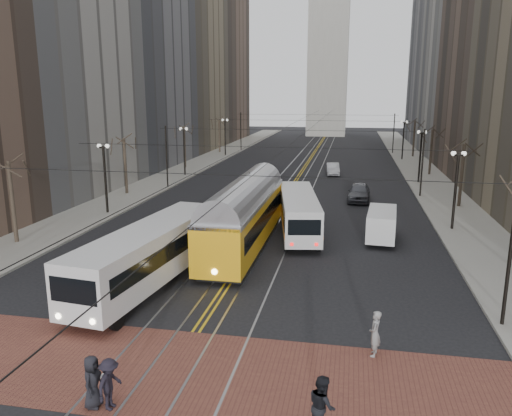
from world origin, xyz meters
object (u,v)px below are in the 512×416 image
at_px(cargo_van, 381,226).
at_px(rear_bus, 299,214).
at_px(pedestrian_a, 92,382).
at_px(pedestrian_c, 322,406).
at_px(sedan_grey, 359,192).
at_px(pedestrian_d, 110,384).
at_px(sedan_silver, 333,169).
at_px(transit_bus, 151,256).
at_px(pedestrian_b, 375,333).
at_px(streetcar, 245,220).

bearing_deg(cargo_van, rear_bus, 176.39).
xyz_separation_m(pedestrian_a, pedestrian_c, (7.32, 0.00, 0.08)).
distance_m(sedan_grey, pedestrian_d, 34.69).
distance_m(cargo_van, pedestrian_c, 21.03).
relative_size(sedan_silver, pedestrian_c, 2.26).
height_order(transit_bus, sedan_grey, transit_bus).
xyz_separation_m(pedestrian_b, pedestrian_d, (-8.43, -5.00, -0.05)).
distance_m(transit_bus, pedestrian_b, 12.49).
height_order(streetcar, pedestrian_d, streetcar).
bearing_deg(rear_bus, transit_bus, -129.61).
relative_size(rear_bus, sedan_grey, 2.21).
bearing_deg(streetcar, transit_bus, -114.09).
xyz_separation_m(transit_bus, sedan_grey, (10.97, 23.41, -0.72)).
distance_m(transit_bus, pedestrian_a, 10.57).
height_order(rear_bus, pedestrian_b, rear_bus).
bearing_deg(pedestrian_b, pedestrian_d, -50.32).
relative_size(sedan_silver, pedestrian_d, 2.52).
bearing_deg(pedestrian_d, pedestrian_c, -83.10).
height_order(streetcar, cargo_van, streetcar).
height_order(pedestrian_a, pedestrian_c, pedestrian_c).
bearing_deg(streetcar, pedestrian_d, -91.69).
distance_m(streetcar, sedan_silver, 31.32).
xyz_separation_m(sedan_grey, pedestrian_b, (0.32, -28.72, 0.08)).
height_order(sedan_grey, pedestrian_b, pedestrian_b).
bearing_deg(cargo_van, transit_bus, -134.68).
xyz_separation_m(streetcar, pedestrian_b, (7.85, -12.92, -0.84)).
xyz_separation_m(cargo_van, pedestrian_d, (-9.49, -20.85, -0.18)).
distance_m(rear_bus, sedan_grey, 12.81).
bearing_deg(rear_bus, pedestrian_d, -109.38).
xyz_separation_m(pedestrian_b, pedestrian_c, (-1.71, -5.00, 0.05)).
bearing_deg(pedestrian_d, streetcar, 5.05).
relative_size(transit_bus, pedestrian_c, 6.50).
xyz_separation_m(cargo_van, pedestrian_b, (-1.05, -15.85, -0.14)).
bearing_deg(pedestrian_a, pedestrian_d, -91.50).
bearing_deg(rear_bus, pedestrian_c, -91.78).
relative_size(streetcar, sedan_grey, 3.03).
bearing_deg(pedestrian_b, transit_bus, -106.17).
bearing_deg(pedestrian_d, transit_bus, 22.35).
distance_m(sedan_silver, pedestrian_c, 48.93).
height_order(sedan_silver, pedestrian_a, pedestrian_a).
bearing_deg(pedestrian_d, cargo_van, -17.56).
relative_size(streetcar, pedestrian_a, 8.48).
bearing_deg(pedestrian_a, cargo_van, -27.31).
distance_m(streetcar, sedan_grey, 17.53).
distance_m(transit_bus, sedan_silver, 39.41).
distance_m(rear_bus, pedestrian_c, 21.91).
xyz_separation_m(sedan_grey, pedestrian_a, (-8.72, -33.72, 0.05)).
relative_size(pedestrian_a, pedestrian_b, 0.97).
relative_size(cargo_van, pedestrian_c, 2.49).
distance_m(cargo_van, sedan_grey, 12.95).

